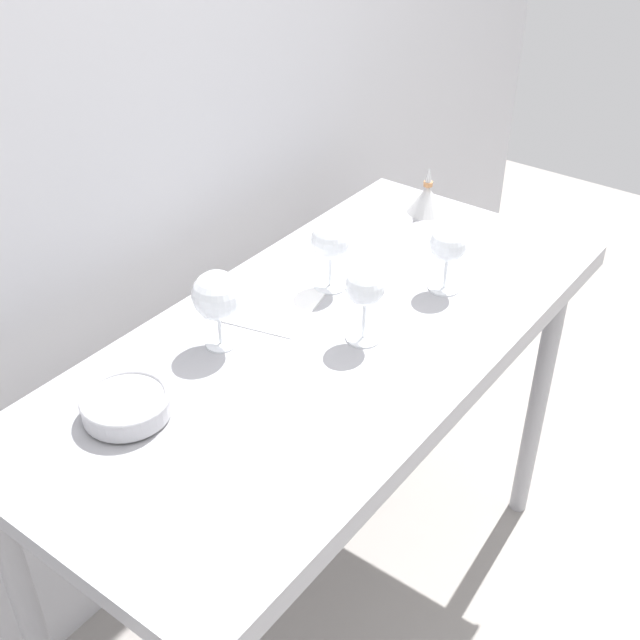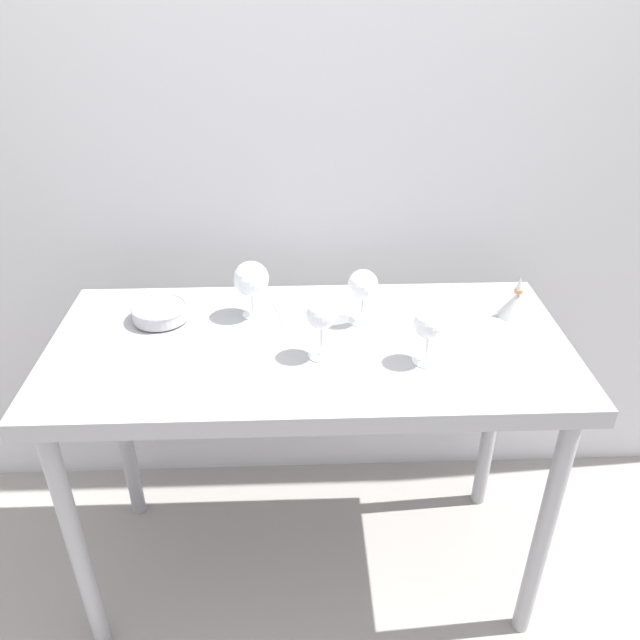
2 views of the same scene
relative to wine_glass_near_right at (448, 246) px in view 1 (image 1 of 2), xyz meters
name	(u,v)px [view 1 (image 1 of 2)]	position (x,y,z in m)	size (l,w,h in m)	color
ground_plane	(323,606)	(-0.30, 0.11, -1.01)	(6.00, 6.00, 0.00)	gray
back_wall	(136,93)	(-0.30, 0.60, 0.29)	(3.80, 0.04, 2.60)	silver
steel_counter	(326,374)	(-0.30, 0.11, -0.21)	(1.40, 0.65, 0.90)	#9A9A9F
wine_glass_near_right	(448,246)	(0.00, 0.00, 0.00)	(0.08, 0.08, 0.15)	white
wine_glass_near_center	(365,289)	(-0.27, 0.04, 0.01)	(0.08, 0.08, 0.17)	white
wine_glass_far_left	(217,297)	(-0.45, 0.25, 0.01)	(0.10, 0.10, 0.17)	white
wine_glass_far_right	(330,243)	(-0.15, 0.21, 0.00)	(0.08, 0.08, 0.16)	white
tasting_sheet_upper	(267,304)	(-0.29, 0.27, -0.11)	(0.20, 0.20, 0.00)	white
tasting_bowl	(126,405)	(-0.72, 0.24, -0.08)	(0.16, 0.16, 0.05)	#DBCC66
decanter_funnel	(427,199)	(0.30, 0.22, -0.07)	(0.10, 0.10, 0.13)	silver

